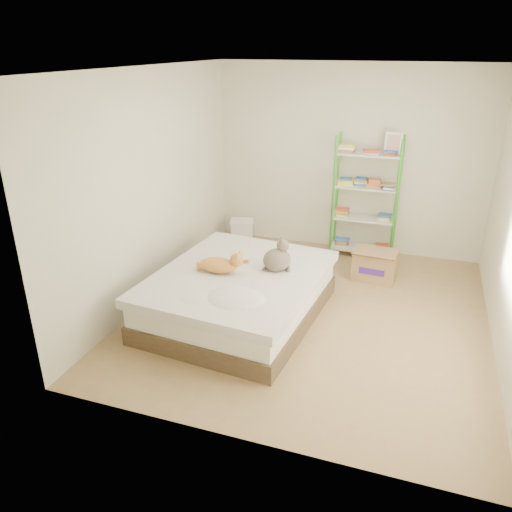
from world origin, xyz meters
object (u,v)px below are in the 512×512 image
at_px(orange_cat, 218,263).
at_px(shelf_unit, 366,196).
at_px(bed, 239,295).
at_px(white_bin, 242,233).
at_px(grey_cat, 277,255).
at_px(cardboard_box, 375,265).

xyz_separation_m(orange_cat, shelf_unit, (1.26, 2.26, 0.24)).
height_order(bed, shelf_unit, shelf_unit).
xyz_separation_m(orange_cat, white_bin, (-0.49, 2.05, -0.43)).
xyz_separation_m(bed, white_bin, (-0.70, 2.01, -0.07)).
bearing_deg(bed, orange_cat, -163.34).
distance_m(bed, shelf_unit, 2.53).
distance_m(bed, grey_cat, 0.62).
height_order(bed, white_bin, bed).
relative_size(shelf_unit, cardboard_box, 3.13).
relative_size(orange_cat, cardboard_box, 0.91).
distance_m(grey_cat, shelf_unit, 2.14).
bearing_deg(white_bin, bed, -70.74).
xyz_separation_m(grey_cat, shelf_unit, (0.67, 2.02, 0.16)).
bearing_deg(shelf_unit, bed, -115.26).
relative_size(orange_cat, white_bin, 1.23).
xyz_separation_m(bed, grey_cat, (0.37, 0.19, 0.45)).
bearing_deg(white_bin, grey_cat, -59.30).
bearing_deg(grey_cat, cardboard_box, -61.45).
height_order(cardboard_box, white_bin, cardboard_box).
bearing_deg(white_bin, shelf_unit, 6.90).
bearing_deg(bed, white_bin, 114.52).
bearing_deg(orange_cat, grey_cat, 19.35).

